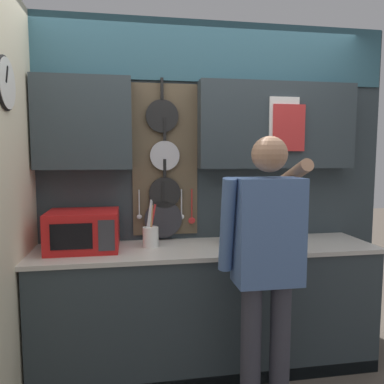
# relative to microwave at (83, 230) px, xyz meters

# --- Properties ---
(ground_plane) EXTENTS (14.00, 14.00, 0.00)m
(ground_plane) POSITION_rel_microwave_xyz_m (0.86, -0.05, -1.04)
(ground_plane) COLOR brown
(base_cabinet_counter) EXTENTS (2.42, 0.59, 0.90)m
(base_cabinet_counter) POSITION_rel_microwave_xyz_m (0.86, -0.06, -0.59)
(base_cabinet_counter) COLOR #2D383D
(base_cabinet_counter) RESTS_ON ground_plane
(back_wall_unit) EXTENTS (2.99, 0.23, 2.55)m
(back_wall_unit) POSITION_rel_microwave_xyz_m (0.88, 0.21, 0.48)
(back_wall_unit) COLOR #2D383D
(back_wall_unit) RESTS_ON ground_plane
(side_wall) EXTENTS (0.07, 1.60, 2.55)m
(side_wall) POSITION_rel_microwave_xyz_m (-0.37, -0.47, 0.25)
(side_wall) COLOR beige
(side_wall) RESTS_ON ground_plane
(microwave) EXTENTS (0.47, 0.38, 0.27)m
(microwave) POSITION_rel_microwave_xyz_m (0.00, 0.00, 0.00)
(microwave) COLOR red
(microwave) RESTS_ON base_cabinet_counter
(knife_block) EXTENTS (0.12, 0.16, 0.29)m
(knife_block) POSITION_rel_microwave_xyz_m (1.08, 0.00, -0.03)
(knife_block) COLOR brown
(knife_block) RESTS_ON base_cabinet_counter
(utensil_crock) EXTENTS (0.11, 0.11, 0.34)m
(utensil_crock) POSITION_rel_microwave_xyz_m (0.46, 0.00, -0.05)
(utensil_crock) COLOR white
(utensil_crock) RESTS_ON base_cabinet_counter
(person) EXTENTS (0.54, 0.63, 1.66)m
(person) POSITION_rel_microwave_xyz_m (1.09, -0.60, -0.05)
(person) COLOR #383842
(person) RESTS_ON ground_plane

